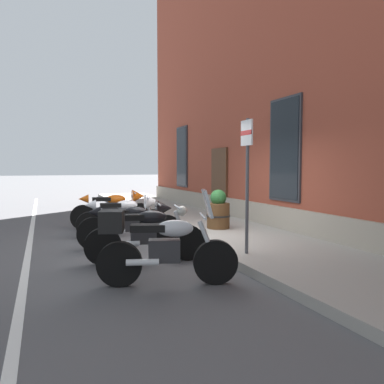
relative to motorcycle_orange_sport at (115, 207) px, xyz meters
The scene contains 10 objects.
ground_plane 2.89m from the motorcycle_orange_sport, 22.09° to the left, with size 140.00×140.00×0.00m, color #4C4C4F.
sidewalk 3.57m from the motorcycle_orange_sport, 42.04° to the left, with size 27.48×2.60×0.15m, color gray.
lane_stripe 3.43m from the motorcycle_orange_sport, 39.10° to the right, with size 27.48×0.12×0.01m, color silver.
motorcycle_orange_sport is the anchor object (origin of this frame).
motorcycle_white_sport 1.35m from the motorcycle_orange_sport, ahead, with size 0.62×2.17×1.01m.
motorcycle_black_sport 2.67m from the motorcycle_orange_sport, ahead, with size 0.63×2.16×0.99m.
motorcycle_black_naked 3.93m from the motorcycle_orange_sport, ahead, with size 0.63×2.11×0.99m.
motorcycle_silver_touring 5.25m from the motorcycle_orange_sport, ahead, with size 0.90×1.94×1.36m.
parking_sign 4.90m from the motorcycle_orange_sport, 18.01° to the left, with size 0.36×0.07×2.37m.
barrel_planter 2.91m from the motorcycle_orange_sport, 49.51° to the left, with size 0.60×0.60×0.97m.
Camera 1 is at (7.60, -2.92, 1.68)m, focal length 34.95 mm.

